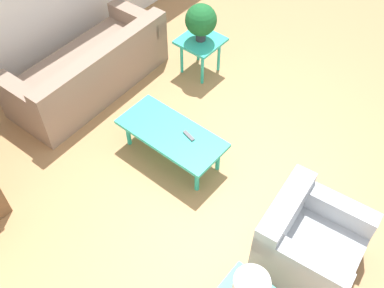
{
  "coord_description": "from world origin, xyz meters",
  "views": [
    {
      "loc": [
        -1.48,
        2.73,
        3.91
      ],
      "look_at": [
        0.36,
        0.51,
        0.55
      ],
      "focal_mm": 42.0,
      "sensor_mm": 36.0,
      "label": 1
    }
  ],
  "objects_px": {
    "armchair": "(307,241)",
    "potted_plant": "(201,20)",
    "coffee_table": "(171,135)",
    "sofa": "(91,70)",
    "side_table_plant": "(201,45)"
  },
  "relations": [
    {
      "from": "side_table_plant",
      "to": "potted_plant",
      "type": "xyz_separation_m",
      "value": [
        0.0,
        0.0,
        0.36
      ]
    },
    {
      "from": "coffee_table",
      "to": "potted_plant",
      "type": "bearing_deg",
      "value": -63.0
    },
    {
      "from": "sofa",
      "to": "side_table_plant",
      "type": "bearing_deg",
      "value": 141.14
    },
    {
      "from": "sofa",
      "to": "armchair",
      "type": "bearing_deg",
      "value": 81.39
    },
    {
      "from": "sofa",
      "to": "side_table_plant",
      "type": "height_order",
      "value": "sofa"
    },
    {
      "from": "armchair",
      "to": "coffee_table",
      "type": "height_order",
      "value": "armchair"
    },
    {
      "from": "armchair",
      "to": "coffee_table",
      "type": "bearing_deg",
      "value": 78.77
    },
    {
      "from": "armchair",
      "to": "potted_plant",
      "type": "distance_m",
      "value": 2.9
    },
    {
      "from": "side_table_plant",
      "to": "potted_plant",
      "type": "distance_m",
      "value": 0.36
    },
    {
      "from": "armchair",
      "to": "side_table_plant",
      "type": "bearing_deg",
      "value": 52.32
    },
    {
      "from": "coffee_table",
      "to": "sofa",
      "type": "bearing_deg",
      "value": -7.85
    },
    {
      "from": "side_table_plant",
      "to": "potted_plant",
      "type": "bearing_deg",
      "value": 90.0
    },
    {
      "from": "armchair",
      "to": "potted_plant",
      "type": "relative_size",
      "value": 1.88
    },
    {
      "from": "potted_plant",
      "to": "coffee_table",
      "type": "bearing_deg",
      "value": 117.0
    },
    {
      "from": "potted_plant",
      "to": "sofa",
      "type": "bearing_deg",
      "value": 53.41
    }
  ]
}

